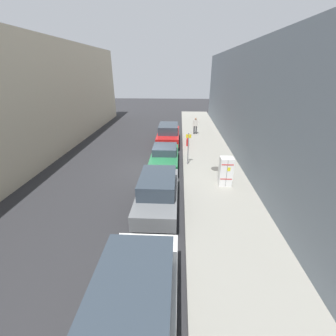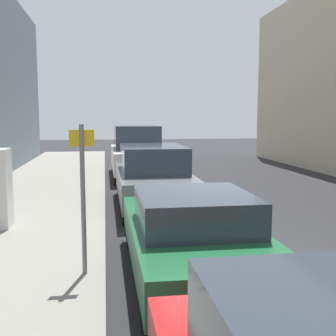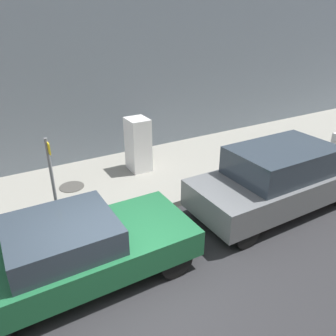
# 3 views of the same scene
# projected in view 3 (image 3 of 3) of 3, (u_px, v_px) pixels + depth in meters

# --- Properties ---
(ground_plane) EXTENTS (80.00, 80.00, 0.00)m
(ground_plane) POSITION_uv_depth(u_px,v_px,m) (131.00, 294.00, 6.03)
(ground_plane) COLOR #28282B
(sidewalk_slab) EXTENTS (3.92, 44.00, 0.17)m
(sidewalk_slab) POSITION_uv_depth(u_px,v_px,m) (71.00, 194.00, 9.20)
(sidewalk_slab) COLOR gray
(sidewalk_slab) RESTS_ON ground
(building_facade_near) EXTENTS (2.43, 39.60, 7.90)m
(building_facade_near) POSITION_uv_depth(u_px,v_px,m) (27.00, 40.00, 10.04)
(building_facade_near) COLOR slate
(building_facade_near) RESTS_ON ground
(discarded_refrigerator) EXTENTS (0.73, 0.63, 1.67)m
(discarded_refrigerator) POSITION_uv_depth(u_px,v_px,m) (138.00, 145.00, 10.17)
(discarded_refrigerator) COLOR white
(discarded_refrigerator) RESTS_ON sidewalk_slab
(manhole_cover) EXTENTS (0.70, 0.70, 0.02)m
(manhole_cover) POSITION_uv_depth(u_px,v_px,m) (72.00, 187.00, 9.41)
(manhole_cover) COLOR #47443F
(manhole_cover) RESTS_ON sidewalk_slab
(street_sign_post) EXTENTS (0.36, 0.07, 2.23)m
(street_sign_post) POSITION_uv_depth(u_px,v_px,m) (53.00, 181.00, 7.03)
(street_sign_post) COLOR slate
(street_sign_post) RESTS_ON sidewalk_slab
(parked_sedan_green) EXTENTS (1.86, 4.47, 1.39)m
(parked_sedan_green) POSITION_uv_depth(u_px,v_px,m) (74.00, 251.00, 6.03)
(parked_sedan_green) COLOR #1E6038
(parked_sedan_green) RESTS_ON ground
(parked_suv_gray) EXTENTS (1.89, 4.74, 1.72)m
(parked_suv_gray) POSITION_uv_depth(u_px,v_px,m) (279.00, 178.00, 8.36)
(parked_suv_gray) COLOR slate
(parked_suv_gray) RESTS_ON ground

